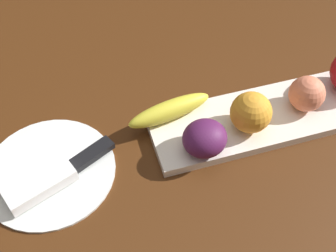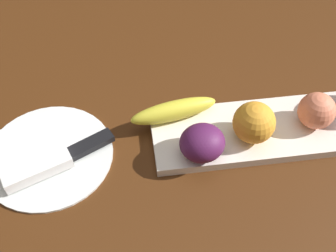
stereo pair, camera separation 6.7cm
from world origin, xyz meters
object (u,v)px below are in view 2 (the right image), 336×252
(banana, at_px, (174,111))
(grape_bunch, at_px, (202,143))
(orange_near_apple, at_px, (254,123))
(knife, at_px, (79,151))
(fruit_tray, at_px, (283,128))
(peach, at_px, (317,111))
(dinner_plate, at_px, (48,154))
(folded_napkin, at_px, (30,151))

(banana, xyz_separation_m, grape_bunch, (-0.03, 0.08, 0.01))
(orange_near_apple, distance_m, knife, 0.29)
(fruit_tray, relative_size, orange_near_apple, 6.48)
(orange_near_apple, xyz_separation_m, peach, (-0.11, -0.01, -0.00))
(orange_near_apple, relative_size, grape_bunch, 0.95)
(grape_bunch, distance_m, dinner_plate, 0.25)
(dinner_plate, relative_size, knife, 1.24)
(banana, height_order, dinner_plate, banana)
(grape_bunch, distance_m, knife, 0.20)
(folded_napkin, xyz_separation_m, knife, (-0.08, 0.01, -0.01))
(peach, relative_size, folded_napkin, 0.55)
(banana, xyz_separation_m, dinner_plate, (0.21, 0.04, -0.03))
(orange_near_apple, distance_m, folded_napkin, 0.37)
(dinner_plate, distance_m, knife, 0.05)
(peach, height_order, knife, peach)
(orange_near_apple, distance_m, grape_bunch, 0.09)
(orange_near_apple, bearing_deg, banana, -25.16)
(peach, distance_m, knife, 0.40)
(peach, xyz_separation_m, grape_bunch, (0.20, 0.04, -0.00))
(fruit_tray, height_order, knife, knife)
(dinner_plate, distance_m, folded_napkin, 0.03)
(banana, distance_m, dinner_plate, 0.22)
(fruit_tray, height_order, dinner_plate, fruit_tray)
(banana, relative_size, dinner_plate, 0.71)
(fruit_tray, distance_m, grape_bunch, 0.16)
(dinner_plate, height_order, folded_napkin, folded_napkin)
(fruit_tray, distance_m, dinner_plate, 0.40)
(knife, bearing_deg, fruit_tray, 154.82)
(fruit_tray, distance_m, peach, 0.06)
(orange_near_apple, relative_size, folded_napkin, 0.61)
(peach, height_order, dinner_plate, peach)
(dinner_plate, bearing_deg, folded_napkin, 0.00)
(fruit_tray, height_order, grape_bunch, grape_bunch)
(knife, bearing_deg, dinner_plate, -32.32)
(orange_near_apple, bearing_deg, folded_napkin, -2.40)
(banana, height_order, peach, peach)
(folded_napkin, bearing_deg, peach, 179.87)
(fruit_tray, distance_m, banana, 0.19)
(fruit_tray, bearing_deg, folded_napkin, 0.00)
(banana, relative_size, folded_napkin, 1.34)
(folded_napkin, bearing_deg, orange_near_apple, 177.60)
(dinner_plate, xyz_separation_m, knife, (-0.05, 0.01, 0.01))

